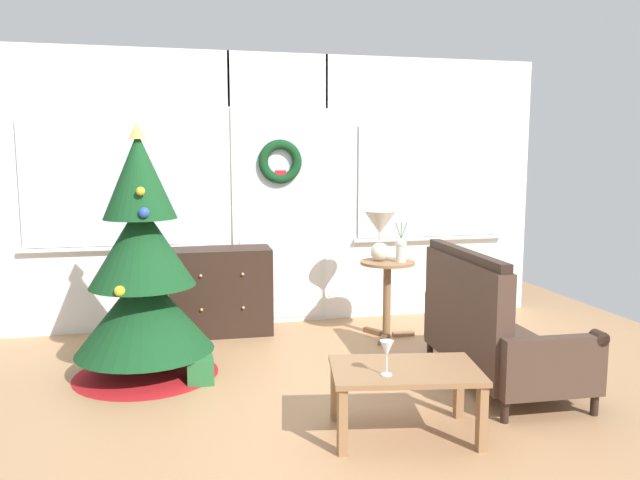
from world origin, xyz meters
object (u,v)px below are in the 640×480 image
object	(u,v)px
side_table	(387,283)
christmas_tree	(143,279)
table_lamp	(380,229)
wine_glass	(387,350)
settee_sofa	(489,332)
gift_box	(200,371)
dresser_cabinet	(221,291)
flower_vase	(401,249)
coffee_table	(405,378)

from	to	relation	value
side_table	christmas_tree	bearing A→B (deg)	-166.17
table_lamp	wine_glass	xyz separation A→B (m)	(-0.62, -2.00, -0.43)
christmas_tree	settee_sofa	bearing A→B (deg)	-16.94
settee_sofa	gift_box	xyz separation A→B (m)	(-1.99, 0.45, -0.28)
christmas_tree	side_table	bearing A→B (deg)	13.83
dresser_cabinet	settee_sofa	distance (m)	2.43
christmas_tree	side_table	distance (m)	2.11
wine_glass	flower_vase	bearing A→B (deg)	67.61
settee_sofa	table_lamp	distance (m)	1.45
table_lamp	flower_vase	distance (m)	0.25
settee_sofa	gift_box	distance (m)	2.06
christmas_tree	table_lamp	world-z (taller)	christmas_tree
coffee_table	dresser_cabinet	bearing A→B (deg)	110.73
flower_vase	coffee_table	bearing A→B (deg)	-109.42
dresser_cabinet	wine_glass	distance (m)	2.53
settee_sofa	gift_box	size ratio (longest dim) A/B	7.66
table_lamp	settee_sofa	bearing A→B (deg)	-72.69
dresser_cabinet	settee_sofa	bearing A→B (deg)	-43.89
flower_vase	wine_glass	distance (m)	2.07
christmas_tree	table_lamp	size ratio (longest dim) A/B	4.18
christmas_tree	wine_glass	xyz separation A→B (m)	(1.36, -1.45, -0.17)
flower_vase	settee_sofa	bearing A→B (deg)	-78.64
dresser_cabinet	coffee_table	world-z (taller)	dresser_cabinet
flower_vase	coffee_table	size ratio (longest dim) A/B	0.38
table_lamp	dresser_cabinet	bearing A→B (deg)	162.70
settee_sofa	table_lamp	world-z (taller)	table_lamp
coffee_table	christmas_tree	bearing A→B (deg)	137.67
dresser_cabinet	coffee_table	xyz separation A→B (m)	(0.88, -2.33, -0.05)
side_table	wine_glass	size ratio (longest dim) A/B	3.52
table_lamp	wine_glass	size ratio (longest dim) A/B	2.26
dresser_cabinet	gift_box	distance (m)	1.29
dresser_cabinet	wine_glass	size ratio (longest dim) A/B	4.65
side_table	flower_vase	world-z (taller)	flower_vase
side_table	table_lamp	bearing A→B (deg)	146.31
christmas_tree	dresser_cabinet	bearing A→B (deg)	57.40
table_lamp	gift_box	world-z (taller)	table_lamp
coffee_table	gift_box	world-z (taller)	coffee_table
dresser_cabinet	table_lamp	distance (m)	1.54
gift_box	dresser_cabinet	bearing A→B (deg)	79.31
christmas_tree	gift_box	xyz separation A→B (m)	(0.38, -0.27, -0.62)
flower_vase	christmas_tree	bearing A→B (deg)	-168.32
christmas_tree	coffee_table	size ratio (longest dim) A/B	2.01
wine_glass	settee_sofa	bearing A→B (deg)	35.80
table_lamp	gift_box	distance (m)	1.99
side_table	flower_vase	distance (m)	0.34
christmas_tree	settee_sofa	world-z (taller)	christmas_tree
table_lamp	wine_glass	world-z (taller)	table_lamp
coffee_table	wine_glass	xyz separation A→B (m)	(-0.14, -0.09, 0.20)
christmas_tree	flower_vase	bearing A→B (deg)	11.68
wine_glass	gift_box	size ratio (longest dim) A/B	1.06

